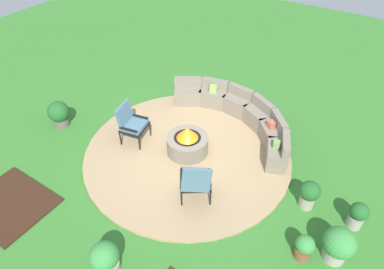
{
  "coord_description": "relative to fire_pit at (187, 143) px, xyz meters",
  "views": [
    {
      "loc": [
        3.33,
        -4.92,
        5.57
      ],
      "look_at": [
        0.0,
        0.2,
        0.45
      ],
      "focal_mm": 31.16,
      "sensor_mm": 36.0,
      "label": 1
    }
  ],
  "objects": [
    {
      "name": "ground_plane",
      "position": [
        0.0,
        0.0,
        -0.34
      ],
      "size": [
        24.0,
        24.0,
        0.0
      ],
      "primitive_type": "plane",
      "color": "#387A2D"
    },
    {
      "name": "patio_circle",
      "position": [
        0.0,
        0.0,
        -0.31
      ],
      "size": [
        4.97,
        4.97,
        0.06
      ],
      "primitive_type": "cylinder",
      "color": "tan",
      "rests_on": "ground_plane"
    },
    {
      "name": "mulch_bed_left",
      "position": [
        -2.24,
        -3.32,
        -0.32
      ],
      "size": [
        1.72,
        1.39,
        0.04
      ],
      "primitive_type": "cube",
      "color": "#382114",
      "rests_on": "ground_plane"
    },
    {
      "name": "fire_pit",
      "position": [
        0.0,
        0.0,
        0.0
      ],
      "size": [
        0.99,
        0.99,
        0.72
      ],
      "color": "gray",
      "rests_on": "patio_circle"
    },
    {
      "name": "curved_stone_bench",
      "position": [
        0.52,
        1.66,
        0.03
      ],
      "size": [
        3.86,
        1.98,
        0.75
      ],
      "color": "gray",
      "rests_on": "patio_circle"
    },
    {
      "name": "lounge_chair_front_left",
      "position": [
        -1.4,
        -0.37,
        0.26
      ],
      "size": [
        0.7,
        0.72,
        1.01
      ],
      "rotation": [
        0.0,
        0.0,
        4.92
      ],
      "color": "black",
      "rests_on": "patio_circle"
    },
    {
      "name": "lounge_chair_front_right",
      "position": [
        0.94,
        -1.11,
        0.26
      ],
      "size": [
        0.83,
        0.83,
        1.03
      ],
      "rotation": [
        0.0,
        0.0,
        6.89
      ],
      "color": "black",
      "rests_on": "patio_circle"
    },
    {
      "name": "potted_plant_0",
      "position": [
        3.87,
        0.04,
        -0.0
      ],
      "size": [
        0.36,
        0.36,
        0.61
      ],
      "color": "#A89E8E",
      "rests_on": "ground_plane"
    },
    {
      "name": "potted_plant_1",
      "position": [
        3.72,
        -0.86,
        0.07
      ],
      "size": [
        0.56,
        0.56,
        0.75
      ],
      "color": "#A89E8E",
      "rests_on": "ground_plane"
    },
    {
      "name": "potted_plant_2",
      "position": [
        2.93,
        0.01,
        0.03
      ],
      "size": [
        0.41,
        0.41,
        0.66
      ],
      "color": "#A89E8E",
      "rests_on": "ground_plane"
    },
    {
      "name": "potted_plant_3",
      "position": [
        -3.44,
        -0.92,
        0.05
      ],
      "size": [
        0.55,
        0.55,
        0.72
      ],
      "color": "#605B56",
      "rests_on": "ground_plane"
    },
    {
      "name": "potted_plant_4",
      "position": [
        0.51,
        -3.25,
        0.05
      ],
      "size": [
        0.5,
        0.5,
        0.72
      ],
      "color": "#A89E8E",
      "rests_on": "ground_plane"
    },
    {
      "name": "potted_plant_5",
      "position": [
        3.23,
        -1.15,
        -0.04
      ],
      "size": [
        0.34,
        0.34,
        0.54
      ],
      "color": "brown",
      "rests_on": "ground_plane"
    }
  ]
}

